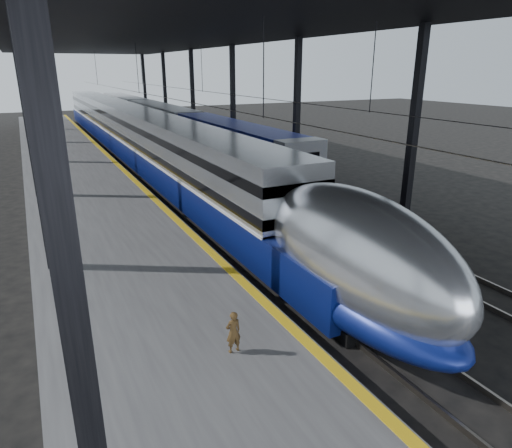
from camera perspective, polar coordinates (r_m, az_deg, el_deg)
ground at (r=13.95m, az=3.05°, el=-12.21°), size 160.00×160.00×0.00m
platform at (r=31.17m, az=-21.48°, el=5.16°), size 6.00×80.00×1.00m
yellow_strip at (r=31.41m, az=-16.50°, el=6.74°), size 0.30×80.00×0.01m
rails at (r=32.88m, az=-7.41°, el=6.23°), size 6.52×80.00×0.16m
canopy at (r=31.40m, az=-12.97°, el=21.95°), size 18.00×75.00×9.47m
tgv_train at (r=38.33m, az=-14.58°, el=10.43°), size 2.91×65.20×4.17m
second_train at (r=49.35m, az=-11.46°, el=12.29°), size 2.63×56.05×3.62m
child at (r=10.68m, az=-2.86°, el=-13.33°), size 0.39×0.28×1.03m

